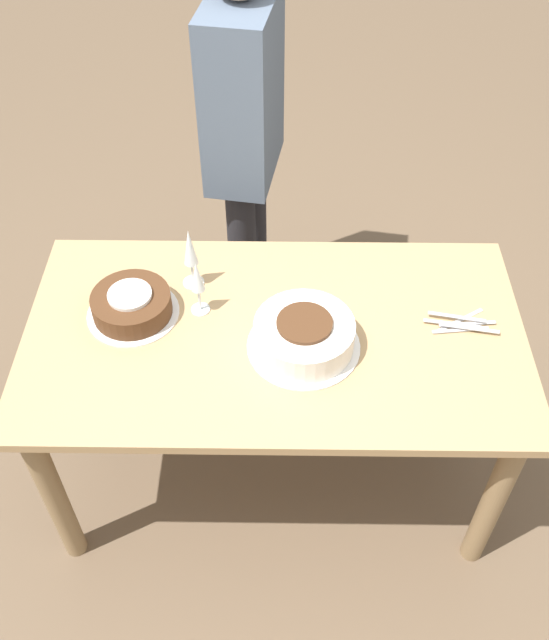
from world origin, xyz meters
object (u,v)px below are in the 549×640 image
Objects in this scene: cake_front_chocolate at (132,305)px; wine_glass_far at (190,250)px; wine_glass_near at (197,280)px; cake_center_white at (304,336)px; person_cutting at (244,126)px.

wine_glass_far is (-0.17, -0.14, 0.10)m from cake_front_chocolate.
wine_glass_far is (0.03, -0.12, 0.01)m from wine_glass_near.
cake_front_chocolate is at bearing 5.01° from wine_glass_near.
wine_glass_near is at bearing 104.99° from wine_glass_far.
cake_center_white is 0.53m from cake_front_chocolate.
cake_front_chocolate is 0.24m from wine_glass_far.
cake_center_white is 1.54× the size of wine_glass_far.
person_cutting reaches higher than wine_glass_far.
wine_glass_far reaches higher than cake_center_white.
person_cutting reaches higher than cake_center_white.
wine_glass_near is at bearing -174.99° from cake_front_chocolate.
cake_center_white is 0.21× the size of person_cutting.
cake_center_white is 1.71× the size of wine_glass_near.
wine_glass_far reaches higher than wine_glass_near.
wine_glass_near is (-0.20, -0.02, 0.09)m from cake_front_chocolate.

